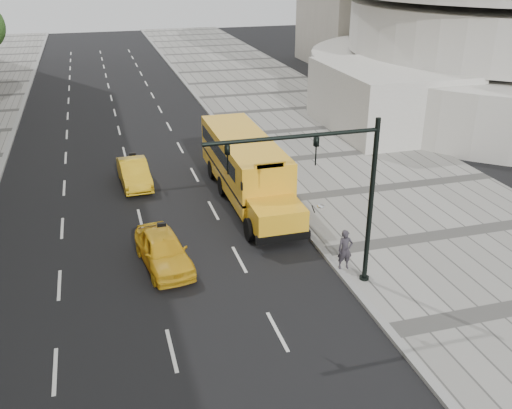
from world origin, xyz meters
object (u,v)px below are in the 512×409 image
object	(u,v)px
taxi_near	(163,250)
pedestrian	(345,250)
traffic_signal	(336,186)
taxi_far	(134,173)
school_bus	(245,162)

from	to	relation	value
taxi_near	pedestrian	distance (m)	7.11
taxi_near	pedestrian	bearing A→B (deg)	-27.04
pedestrian	traffic_signal	bearing A→B (deg)	-130.99
traffic_signal	pedestrian	bearing A→B (deg)	43.90
taxi_far	pedestrian	size ratio (longest dim) A/B	2.54
school_bus	taxi_near	bearing A→B (deg)	-129.30
school_bus	pedestrian	bearing A→B (deg)	-78.63
school_bus	taxi_near	xyz separation A→B (m)	(-4.99, -6.10, -1.06)
taxi_near	taxi_far	world-z (taller)	taxi_near
traffic_signal	taxi_near	bearing A→B (deg)	149.52
school_bus	traffic_signal	world-z (taller)	traffic_signal
school_bus	taxi_near	distance (m)	7.96
taxi_far	taxi_near	bearing A→B (deg)	-90.96
taxi_near	traffic_signal	distance (m)	7.42
school_bus	taxi_far	xyz separation A→B (m)	(-5.33, 2.95, -1.09)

